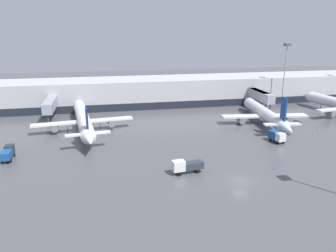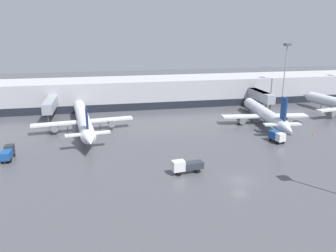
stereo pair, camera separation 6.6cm
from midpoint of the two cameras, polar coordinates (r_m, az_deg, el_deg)
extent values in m
plane|color=#4C4C51|center=(58.43, 12.48, -9.27)|extent=(320.00, 320.00, 0.00)
cube|color=#B2B2B7|center=(113.90, 0.02, 6.14)|extent=(160.00, 16.00, 9.00)
cube|color=#1E232D|center=(106.85, 0.89, 3.64)|extent=(156.80, 0.10, 2.40)
cube|color=#9399A0|center=(98.14, -19.84, 3.52)|extent=(2.60, 13.75, 2.80)
cylinder|color=#3F4247|center=(92.80, -20.17, 0.87)|extent=(0.44, 0.44, 3.20)
cube|color=#9399A0|center=(108.91, 15.83, 5.09)|extent=(2.60, 13.95, 2.80)
cylinder|color=#3F4247|center=(104.05, 17.28, 2.76)|extent=(0.44, 0.44, 3.20)
cube|color=#9399A0|center=(110.18, 15.54, 5.24)|extent=(2.60, 11.13, 2.80)
cylinder|color=#3F4247|center=(106.49, 16.61, 3.12)|extent=(0.44, 0.44, 3.20)
cylinder|color=silver|center=(86.24, -14.61, 1.30)|extent=(6.86, 31.80, 3.23)
cone|color=silver|center=(103.34, -15.32, 3.72)|extent=(3.46, 3.88, 3.07)
cone|color=silver|center=(68.78, -13.51, -2.48)|extent=(3.45, 5.15, 2.91)
cube|color=silver|center=(85.65, -14.54, 0.75)|extent=(25.16, 5.23, 0.44)
cube|color=silver|center=(72.19, -13.80, -1.33)|extent=(9.61, 2.41, 0.35)
cube|color=navy|center=(71.30, -13.97, 1.11)|extent=(0.60, 2.14, 5.08)
cylinder|color=slate|center=(85.83, -19.16, -0.29)|extent=(2.06, 2.77, 1.78)
cylinder|color=slate|center=(86.56, -9.87, 0.53)|extent=(2.06, 2.77, 1.78)
cylinder|color=#2D2D33|center=(96.77, -14.96, 1.49)|extent=(0.20, 0.20, 1.72)
cylinder|color=#2D2D33|center=(85.23, -17.11, -0.70)|extent=(0.20, 0.20, 1.72)
cylinder|color=#2D2D33|center=(85.65, -11.76, -0.22)|extent=(0.20, 0.20, 1.72)
cone|color=silver|center=(121.24, 23.00, 4.88)|extent=(3.69, 4.11, 3.18)
cylinder|color=slate|center=(106.23, 26.43, 2.04)|extent=(2.19, 2.75, 1.84)
cylinder|color=#2D2D33|center=(117.06, 25.05, 3.06)|extent=(0.20, 0.20, 1.78)
cylinder|color=silver|center=(94.22, 16.34, 2.18)|extent=(6.45, 26.65, 3.19)
cone|color=silver|center=(107.98, 13.61, 4.16)|extent=(3.44, 3.86, 3.03)
cone|color=silver|center=(80.35, 20.17, -0.61)|extent=(3.44, 5.11, 2.87)
cube|color=silver|center=(93.78, 16.45, 1.70)|extent=(23.75, 5.96, 0.44)
cube|color=silver|center=(83.28, 19.24, 0.30)|extent=(9.09, 2.81, 0.35)
cube|color=navy|center=(82.40, 19.47, 2.70)|extent=(0.70, 2.78, 5.92)
cylinder|color=slate|center=(91.90, 12.55, 1.06)|extent=(2.16, 3.56, 1.76)
cylinder|color=slate|center=(96.55, 20.07, 1.19)|extent=(2.16, 3.56, 1.76)
cylinder|color=#2D2D33|center=(102.55, 14.60, 2.24)|extent=(0.20, 0.20, 1.32)
cylinder|color=#2D2D33|center=(92.28, 14.33, 0.69)|extent=(0.20, 0.20, 1.32)
cylinder|color=#2D2D33|center=(94.96, 18.64, 0.77)|extent=(0.20, 0.20, 1.32)
cube|color=#2D333D|center=(59.91, 4.41, -6.83)|extent=(3.79, 2.12, 1.27)
cube|color=silver|center=(58.75, 1.81, -6.95)|extent=(2.40, 1.85, 1.88)
cylinder|color=black|center=(58.62, 1.98, -8.39)|extent=(0.73, 0.34, 0.70)
cylinder|color=black|center=(59.87, 1.46, -7.83)|extent=(0.73, 0.34, 0.70)
cylinder|color=black|center=(59.94, 5.24, -7.87)|extent=(0.73, 0.34, 0.70)
cylinder|color=black|center=(61.16, 4.66, -7.34)|extent=(0.73, 0.34, 0.70)
cube|color=#19478C|center=(79.58, 18.09, -1.46)|extent=(2.24, 2.74, 1.76)
cube|color=silver|center=(78.13, 19.00, -1.86)|extent=(1.99, 1.78, 1.78)
cylinder|color=black|center=(79.00, 19.41, -2.66)|extent=(0.36, 0.73, 0.70)
cylinder|color=black|center=(77.95, 18.46, -2.82)|extent=(0.36, 0.73, 0.70)
cylinder|color=black|center=(80.79, 18.29, -2.13)|extent=(0.36, 0.73, 0.70)
cylinder|color=black|center=(79.77, 17.35, -2.28)|extent=(0.36, 0.73, 0.70)
cube|color=#19478C|center=(71.59, -26.36, -4.52)|extent=(1.76, 3.24, 1.46)
cube|color=#26282D|center=(73.90, -25.92, -3.70)|extent=(1.66, 1.99, 1.80)
cylinder|color=black|center=(74.57, -26.36, -4.60)|extent=(0.26, 0.70, 0.70)
cylinder|color=black|center=(74.19, -25.20, -4.56)|extent=(0.26, 0.70, 0.70)
cylinder|color=black|center=(71.64, -26.95, -5.52)|extent=(0.26, 0.70, 0.70)
cylinder|color=black|center=(71.24, -25.74, -5.47)|extent=(0.26, 0.70, 0.70)
cone|color=orange|center=(88.19, 24.06, -1.22)|extent=(0.39, 0.39, 0.65)
cone|color=orange|center=(76.17, -13.62, -2.90)|extent=(0.41, 0.41, 0.60)
cylinder|color=gray|center=(115.95, 19.55, 8.10)|extent=(0.30, 0.30, 19.82)
cube|color=#4C4C51|center=(115.06, 20.05, 13.17)|extent=(1.80, 1.80, 0.80)
camera|label=1|loc=(0.03, -90.02, -0.01)|focal=35.00mm
camera|label=2|loc=(0.03, 89.98, 0.01)|focal=35.00mm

